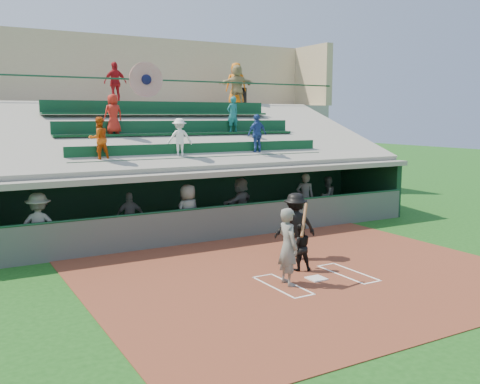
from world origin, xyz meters
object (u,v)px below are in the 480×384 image
catcher (300,247)px  trash_bin (241,96)px  home_plate (316,278)px  batter_at_plate (288,246)px

catcher → trash_bin: (5.26, 12.30, 4.37)m
home_plate → trash_bin: 15.05m
home_plate → catcher: size_ratio=0.34×
home_plate → trash_bin: size_ratio=0.51×
trash_bin → catcher: bearing=-113.2°
home_plate → batter_at_plate: size_ratio=0.22×
catcher → home_plate: bearing=106.0°
catcher → trash_bin: size_ratio=1.49×
batter_at_plate → trash_bin: 15.09m
batter_at_plate → trash_bin: trash_bin is taller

